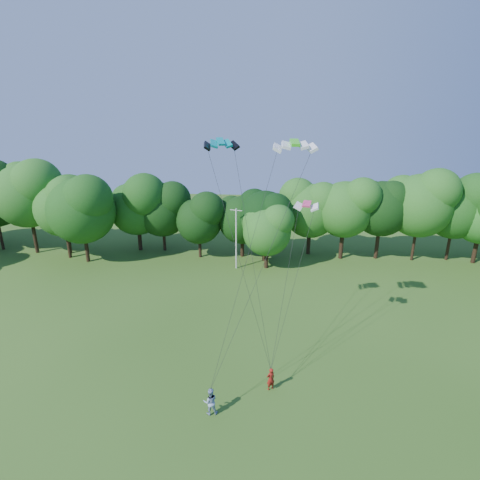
{
  "coord_description": "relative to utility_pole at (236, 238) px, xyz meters",
  "views": [
    {
      "loc": [
        2.33,
        -11.87,
        18.7
      ],
      "look_at": [
        0.13,
        13.0,
        10.4
      ],
      "focal_mm": 28.0,
      "sensor_mm": 36.0,
      "label": 1
    }
  ],
  "objects": [
    {
      "name": "utility_pole",
      "position": [
        0.0,
        0.0,
        0.0
      ],
      "size": [
        1.53,
        0.53,
        7.88
      ],
      "rotation": [
        0.0,
        0.0,
        -0.29
      ],
      "color": "beige",
      "rests_on": "ground"
    },
    {
      "name": "kite_flyer_left",
      "position": [
        4.65,
        -22.25,
        -3.18
      ],
      "size": [
        0.77,
        0.7,
        1.75
      ],
      "primitive_type": "imported",
      "rotation": [
        0.0,
        0.0,
        3.7
      ],
      "color": "maroon",
      "rests_on": "ground"
    },
    {
      "name": "kite_flyer_right",
      "position": [
        0.74,
        -24.92,
        -3.1
      ],
      "size": [
        1.08,
        0.92,
        1.93
      ],
      "primitive_type": "imported",
      "rotation": [
        0.0,
        0.0,
        3.36
      ],
      "color": "#91A5C9",
      "rests_on": "ground"
    },
    {
      "name": "kite_teal",
      "position": [
        0.66,
        -17.55,
        12.92
      ],
      "size": [
        2.63,
        1.81,
        0.53
      ],
      "rotation": [
        0.0,
        0.0,
        0.34
      ],
      "color": "#048690",
      "rests_on": "ground"
    },
    {
      "name": "kite_green",
      "position": [
        5.91,
        -16.68,
        12.82
      ],
      "size": [
        3.19,
        1.64,
        0.5
      ],
      "rotation": [
        0.0,
        0.0,
        0.08
      ],
      "color": "#40DA20",
      "rests_on": "ground"
    },
    {
      "name": "kite_pink",
      "position": [
        6.94,
        -17.35,
        8.51
      ],
      "size": [
        1.91,
        1.22,
        0.38
      ],
      "rotation": [
        0.0,
        0.0,
        -0.22
      ],
      "color": "#D83C71",
      "rests_on": "ground"
    },
    {
      "name": "tree_back_west",
      "position": [
        -24.23,
        3.47,
        3.65
      ],
      "size": [
        8.49,
        8.49,
        12.35
      ],
      "color": "#361F15",
      "rests_on": "ground"
    },
    {
      "name": "tree_back_center",
      "position": [
        3.47,
        3.04,
        3.09
      ],
      "size": [
        7.87,
        7.87,
        11.45
      ],
      "color": "black",
      "rests_on": "ground"
    }
  ]
}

